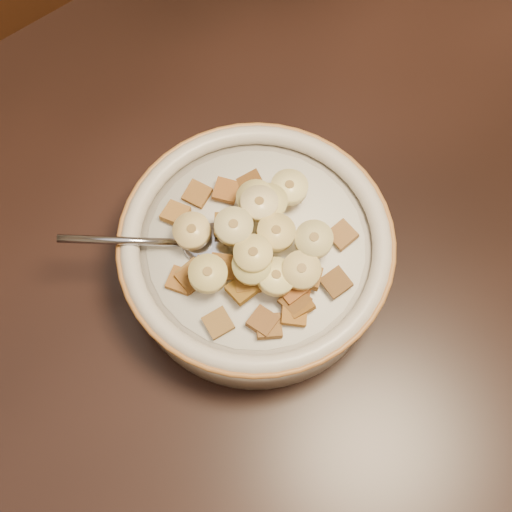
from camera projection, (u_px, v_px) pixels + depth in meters
floor at (225, 505)px, 1.32m from camera, size 4.00×4.50×0.10m
table at (188, 435)px, 0.61m from camera, size 1.44×0.96×0.04m
chair at (109, 106)px, 1.11m from camera, size 0.47×0.47×0.84m
cereal_bowl at (256, 258)px, 0.62m from camera, size 0.22×0.22×0.05m
milk at (256, 245)px, 0.60m from camera, size 0.18×0.18×0.00m
spoon at (214, 244)px, 0.59m from camera, size 0.07×0.06×0.01m
cereal_square_0 at (299, 287)px, 0.57m from camera, size 0.03×0.03×0.01m
cereal_square_1 at (292, 289)px, 0.57m from camera, size 0.02×0.02×0.01m
cereal_square_2 at (263, 321)px, 0.56m from camera, size 0.03×0.03×0.01m
cereal_square_3 at (299, 304)px, 0.57m from camera, size 0.02×0.02×0.01m
cereal_square_4 at (294, 313)px, 0.57m from camera, size 0.03×0.03×0.01m
cereal_square_5 at (226, 191)px, 0.61m from camera, size 0.03×0.03×0.01m
cereal_square_6 at (336, 282)px, 0.57m from camera, size 0.02×0.02×0.01m
cereal_square_7 at (218, 323)px, 0.56m from camera, size 0.02×0.02×0.01m
cereal_square_8 at (295, 300)px, 0.57m from camera, size 0.02×0.02×0.01m
cereal_square_9 at (342, 235)px, 0.59m from camera, size 0.02×0.02×0.01m
cereal_square_10 at (248, 281)px, 0.57m from camera, size 0.03×0.03×0.01m
cereal_square_11 at (204, 271)px, 0.58m from camera, size 0.03×0.03×0.01m
cereal_square_12 at (242, 289)px, 0.57m from camera, size 0.02×0.02×0.01m
cereal_square_13 at (181, 280)px, 0.58m from camera, size 0.03×0.03×0.01m
cereal_square_14 at (235, 222)px, 0.58m from camera, size 0.03×0.03×0.01m
cereal_square_15 at (175, 214)px, 0.60m from camera, size 0.03×0.03×0.01m
cereal_square_16 at (191, 278)px, 0.58m from camera, size 0.02×0.02×0.01m
cereal_square_17 at (251, 184)px, 0.61m from camera, size 0.02×0.02×0.01m
cereal_square_18 at (223, 266)px, 0.57m from camera, size 0.03×0.03×0.01m
cereal_square_19 at (192, 274)px, 0.58m from camera, size 0.02×0.02×0.01m
cereal_square_20 at (269, 326)px, 0.56m from camera, size 0.03×0.03×0.01m
cereal_square_21 at (227, 225)px, 0.59m from camera, size 0.03×0.03×0.01m
cereal_square_22 at (309, 276)px, 0.58m from camera, size 0.03×0.03×0.01m
cereal_square_23 at (292, 191)px, 0.61m from camera, size 0.03×0.03×0.01m
cereal_square_24 at (197, 194)px, 0.61m from camera, size 0.03×0.03×0.01m
banana_slice_0 at (276, 232)px, 0.57m from camera, size 0.04×0.04×0.01m
banana_slice_1 at (252, 265)px, 0.56m from camera, size 0.03×0.03×0.02m
banana_slice_2 at (253, 254)px, 0.56m from camera, size 0.04×0.04×0.01m
banana_slice_3 at (269, 202)px, 0.58m from camera, size 0.04×0.04×0.01m
banana_slice_4 at (301, 270)px, 0.56m from camera, size 0.03×0.03×0.01m
banana_slice_5 at (234, 226)px, 0.56m from camera, size 0.04×0.04×0.01m
banana_slice_6 at (192, 231)px, 0.58m from camera, size 0.04×0.04×0.01m
banana_slice_7 at (289, 187)px, 0.59m from camera, size 0.04×0.04×0.01m
banana_slice_8 at (314, 239)px, 0.57m from camera, size 0.04×0.04×0.01m
banana_slice_9 at (276, 277)px, 0.56m from camera, size 0.04×0.04×0.02m
banana_slice_10 at (259, 204)px, 0.58m from camera, size 0.03×0.03×0.01m
banana_slice_11 at (208, 274)px, 0.56m from camera, size 0.04×0.04×0.01m
banana_slice_12 at (255, 198)px, 0.58m from camera, size 0.04×0.04×0.02m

